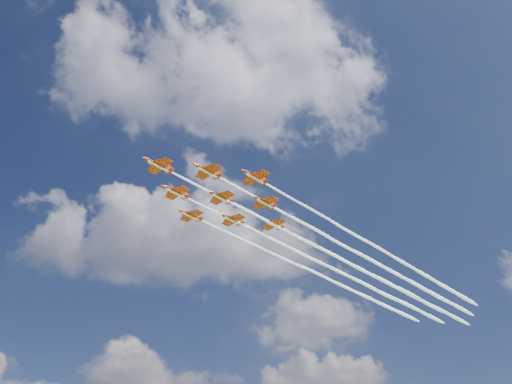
% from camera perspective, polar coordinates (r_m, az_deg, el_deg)
% --- Properties ---
extents(jet_lead, '(111.12, 105.50, 2.32)m').
position_cam_1_polar(jet_lead, '(173.85, 8.96, -7.20)').
color(jet_lead, red).
extents(jet_row2_port, '(111.12, 105.50, 2.32)m').
position_cam_1_polar(jet_row2_port, '(178.44, 12.81, -7.48)').
color(jet_row2_port, red).
extents(jet_row2_starb, '(111.12, 105.50, 2.32)m').
position_cam_1_polar(jet_row2_starb, '(185.24, 9.32, -8.90)').
color(jet_row2_starb, red).
extents(jet_row3_port, '(111.12, 105.50, 2.32)m').
position_cam_1_polar(jet_row3_port, '(183.79, 16.46, -7.72)').
color(jet_row3_port, red).
extents(jet_row3_centre, '(111.12, 105.50, 2.32)m').
position_cam_1_polar(jet_row3_centre, '(189.90, 12.94, -9.13)').
color(jet_row3_centre, red).
extents(jet_row3_starb, '(111.12, 105.50, 2.32)m').
position_cam_1_polar(jet_row3_starb, '(196.78, 9.63, -10.41)').
color(jet_row3_starb, red).
extents(jet_row4_port, '(111.12, 105.50, 2.32)m').
position_cam_1_polar(jet_row4_port, '(195.27, 16.38, -9.30)').
color(jet_row4_port, red).
extents(jet_row4_starb, '(111.12, 105.50, 2.32)m').
position_cam_1_polar(jet_row4_starb, '(201.50, 13.05, -10.58)').
color(jet_row4_starb, red).
extents(jet_tail, '(111.12, 105.50, 2.32)m').
position_cam_1_polar(jet_tail, '(206.89, 16.31, -10.71)').
color(jet_tail, red).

